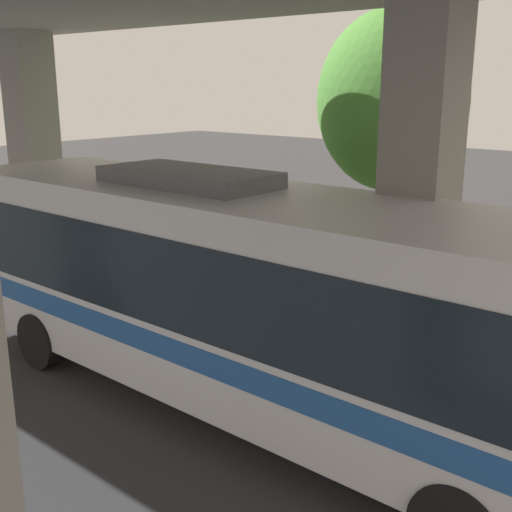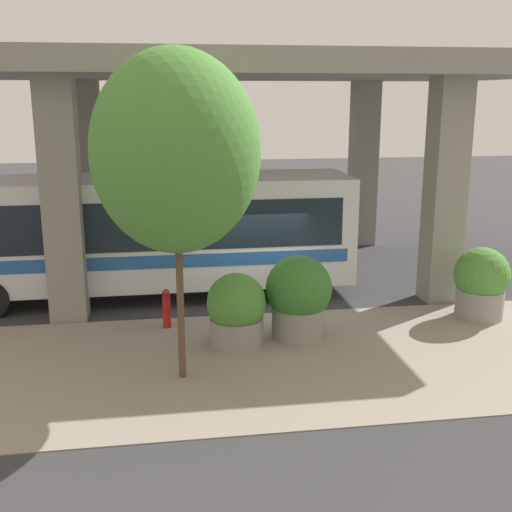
{
  "view_description": "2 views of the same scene",
  "coord_description": "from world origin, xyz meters",
  "px_view_note": "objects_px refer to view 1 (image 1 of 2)",
  "views": [
    {
      "loc": [
        8.89,
        8.96,
        4.86
      ],
      "look_at": [
        0.62,
        2.02,
        1.94
      ],
      "focal_mm": 45.0,
      "sensor_mm": 36.0,
      "label": 1
    },
    {
      "loc": [
        -15.54,
        2.62,
        5.54
      ],
      "look_at": [
        -0.27,
        0.28,
        1.63
      ],
      "focal_mm": 45.0,
      "sensor_mm": 36.0,
      "label": 2
    }
  ],
  "objects_px": {
    "fire_hydrant": "(319,320)",
    "planter_front": "(296,274)",
    "planter_back": "(238,256)",
    "street_tree_near": "(392,101)",
    "planter_middle": "(88,234)",
    "bus": "(244,286)"
  },
  "relations": [
    {
      "from": "fire_hydrant",
      "to": "planter_front",
      "type": "height_order",
      "value": "planter_front"
    },
    {
      "from": "planter_back",
      "to": "planter_front",
      "type": "bearing_deg",
      "value": 98.84
    },
    {
      "from": "street_tree_near",
      "to": "planter_middle",
      "type": "bearing_deg",
      "value": -72.27
    },
    {
      "from": "planter_middle",
      "to": "street_tree_near",
      "type": "height_order",
      "value": "street_tree_near"
    },
    {
      "from": "planter_middle",
      "to": "fire_hydrant",
      "type": "bearing_deg",
      "value": 86.71
    },
    {
      "from": "planter_back",
      "to": "fire_hydrant",
      "type": "bearing_deg",
      "value": 70.01
    },
    {
      "from": "planter_middle",
      "to": "street_tree_near",
      "type": "xyz_separation_m",
      "value": [
        -2.43,
        7.61,
        3.58
      ]
    },
    {
      "from": "bus",
      "to": "fire_hydrant",
      "type": "height_order",
      "value": "bus"
    },
    {
      "from": "fire_hydrant",
      "to": "planter_back",
      "type": "bearing_deg",
      "value": -109.99
    },
    {
      "from": "planter_back",
      "to": "street_tree_near",
      "type": "bearing_deg",
      "value": 122.8
    },
    {
      "from": "planter_middle",
      "to": "planter_front",
      "type": "bearing_deg",
      "value": 97.91
    },
    {
      "from": "bus",
      "to": "planter_front",
      "type": "xyz_separation_m",
      "value": [
        -4.03,
        -2.01,
        -1.13
      ]
    },
    {
      "from": "bus",
      "to": "planter_front",
      "type": "relative_size",
      "value": 6.72
    },
    {
      "from": "planter_middle",
      "to": "planter_back",
      "type": "relative_size",
      "value": 0.93
    },
    {
      "from": "planter_front",
      "to": "planter_back",
      "type": "height_order",
      "value": "planter_back"
    },
    {
      "from": "bus",
      "to": "planter_middle",
      "type": "bearing_deg",
      "value": -110.73
    },
    {
      "from": "bus",
      "to": "planter_middle",
      "type": "distance_m",
      "value": 8.96
    },
    {
      "from": "bus",
      "to": "fire_hydrant",
      "type": "bearing_deg",
      "value": -170.3
    },
    {
      "from": "fire_hydrant",
      "to": "planter_middle",
      "type": "relative_size",
      "value": 0.54
    },
    {
      "from": "fire_hydrant",
      "to": "planter_front",
      "type": "relative_size",
      "value": 0.59
    },
    {
      "from": "planter_middle",
      "to": "planter_back",
      "type": "xyz_separation_m",
      "value": [
        -0.65,
        4.84,
        0.08
      ]
    },
    {
      "from": "fire_hydrant",
      "to": "planter_back",
      "type": "distance_m",
      "value": 3.26
    }
  ]
}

